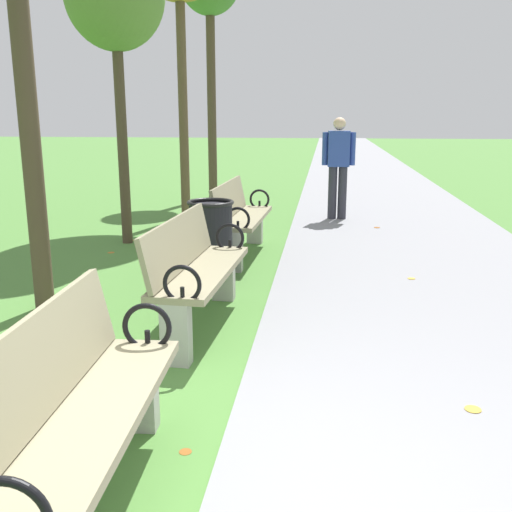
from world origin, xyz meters
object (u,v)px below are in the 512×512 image
object	(u,v)px
park_bench_1	(74,415)
park_bench_2	(196,269)
park_bench_3	(241,217)
trash_bin	(211,241)
pedestrian_walking	(338,163)

from	to	relation	value
park_bench_1	park_bench_2	xyz separation A→B (m)	(0.00, 2.34, 0.00)
park_bench_2	park_bench_3	world-z (taller)	same
park_bench_1	park_bench_2	distance (m)	2.34
park_bench_3	trash_bin	size ratio (longest dim) A/B	1.93
park_bench_2	pedestrian_walking	xyz separation A→B (m)	(1.21, 5.12, 0.44)
park_bench_1	pedestrian_walking	xyz separation A→B (m)	(1.21, 7.46, 0.44)
park_bench_1	trash_bin	bearing A→B (deg)	92.28
park_bench_1	trash_bin	size ratio (longest dim) A/B	1.93
park_bench_1	park_bench_3	distance (m)	4.81
park_bench_1	trash_bin	distance (m)	3.71
park_bench_1	park_bench_2	size ratio (longest dim) A/B	1.00
pedestrian_walking	trash_bin	bearing A→B (deg)	-109.81
park_bench_2	park_bench_1	bearing A→B (deg)	-90.00
park_bench_2	pedestrian_walking	world-z (taller)	pedestrian_walking
pedestrian_walking	trash_bin	size ratio (longest dim) A/B	1.93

